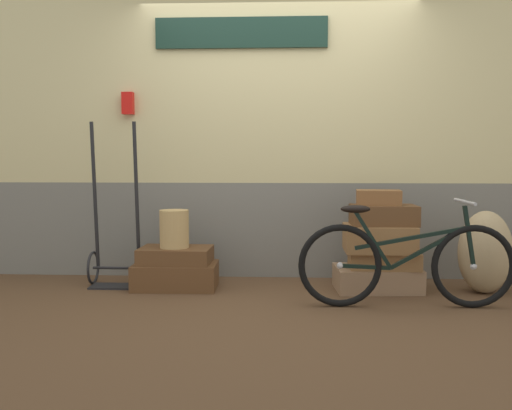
% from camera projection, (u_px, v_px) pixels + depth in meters
% --- Properties ---
extents(ground, '(9.65, 5.20, 0.06)m').
position_uv_depth(ground, '(276.00, 300.00, 4.67)').
color(ground, '#513823').
extents(station_building, '(7.65, 0.74, 2.82)m').
position_uv_depth(station_building, '(279.00, 125.00, 5.40)').
color(station_building, slate).
rests_on(station_building, ground).
extents(suitcase_0, '(0.71, 0.45, 0.21)m').
position_uv_depth(suitcase_0, '(176.00, 276.00, 4.96)').
color(suitcase_0, brown).
rests_on(suitcase_0, ground).
extents(suitcase_1, '(0.61, 0.42, 0.13)m').
position_uv_depth(suitcase_1, '(176.00, 255.00, 4.96)').
color(suitcase_1, brown).
rests_on(suitcase_1, suitcase_0).
extents(suitcase_2, '(0.72, 0.49, 0.20)m').
position_uv_depth(suitcase_2, '(377.00, 279.00, 4.89)').
color(suitcase_2, '#937051').
rests_on(suitcase_2, ground).
extents(suitcase_3, '(0.58, 0.39, 0.14)m').
position_uv_depth(suitcase_3, '(384.00, 259.00, 4.85)').
color(suitcase_3, olive).
rests_on(suitcase_3, suitcase_2).
extents(suitcase_4, '(0.57, 0.43, 0.22)m').
position_uv_depth(suitcase_4, '(379.00, 238.00, 4.82)').
color(suitcase_4, olive).
rests_on(suitcase_4, suitcase_3).
extents(suitcase_5, '(0.54, 0.35, 0.17)m').
position_uv_depth(suitcase_5, '(384.00, 215.00, 4.80)').
color(suitcase_5, brown).
rests_on(suitcase_5, suitcase_4).
extents(suitcase_6, '(0.38, 0.27, 0.12)m').
position_uv_depth(suitcase_6, '(379.00, 197.00, 4.81)').
color(suitcase_6, brown).
rests_on(suitcase_6, suitcase_5).
extents(wicker_basket, '(0.25, 0.25, 0.32)m').
position_uv_depth(wicker_basket, '(174.00, 229.00, 4.93)').
color(wicker_basket, tan).
rests_on(wicker_basket, suitcase_1).
extents(luggage_trolley, '(0.45, 0.37, 1.42)m').
position_uv_depth(luggage_trolley, '(116.00, 248.00, 5.07)').
color(luggage_trolley, black).
rests_on(luggage_trolley, ground).
extents(burlap_sack, '(0.43, 0.37, 0.68)m').
position_uv_depth(burlap_sack, '(485.00, 252.00, 4.77)').
color(burlap_sack, tan).
rests_on(burlap_sack, ground).
extents(bicycle, '(1.60, 0.46, 0.80)m').
position_uv_depth(bicycle, '(406.00, 263.00, 4.31)').
color(bicycle, black).
rests_on(bicycle, ground).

